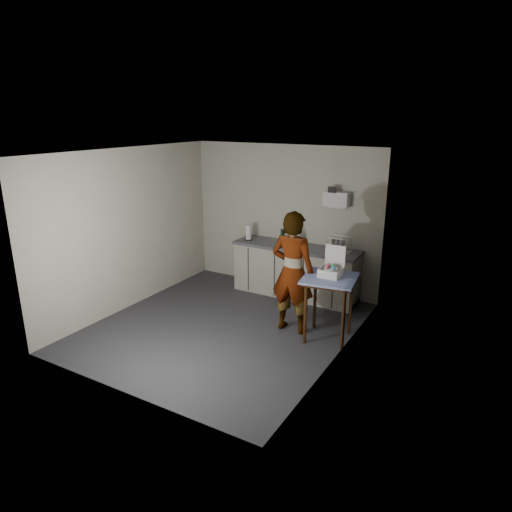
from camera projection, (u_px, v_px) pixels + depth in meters
The scene contains 15 objects.
ground at pixel (223, 327), 6.93m from camera, with size 4.00×4.00×0.00m, color #2B2B30.
wall_back at pixel (284, 218), 8.19m from camera, with size 3.60×0.02×2.60m, color #B6B19F.
wall_right at pixel (340, 264), 5.69m from camera, with size 0.02×4.00×2.60m, color #B6B19F.
wall_left at pixel (130, 229), 7.40m from camera, with size 0.02×4.00×2.60m, color #B6B19F.
ceiling at pixel (219, 152), 6.16m from camera, with size 3.60×4.00×0.01m, color silver.
kitchen_counter at pixel (296, 272), 8.02m from camera, with size 2.24×0.62×0.91m.
wall_shelf at pixel (336, 199), 7.52m from camera, with size 0.42×0.18×0.37m.
side_table at pixel (330, 285), 6.34m from camera, with size 0.82×0.82×0.93m.
standing_man at pixel (293, 272), 6.57m from camera, with size 0.66×0.43×1.81m, color #B2A593.
soap_bottle at pixel (293, 238), 7.79m from camera, with size 0.12×0.12×0.31m, color black.
soda_can at pixel (293, 242), 7.94m from camera, with size 0.06×0.06×0.11m, color red.
dark_bottle at pixel (283, 236), 7.99m from camera, with size 0.08×0.08×0.26m, color black.
paper_towel at pixel (249, 233), 8.22m from camera, with size 0.15×0.15×0.27m.
dish_rack at pixel (338, 249), 7.50m from camera, with size 0.38×0.28×0.26m.
bakery_box at pixel (331, 270), 6.34m from camera, with size 0.30×0.31×0.41m.
Camera 1 is at (3.58, -5.20, 3.09)m, focal length 32.00 mm.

